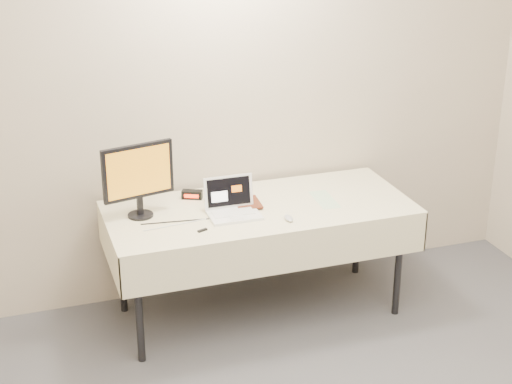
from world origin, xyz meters
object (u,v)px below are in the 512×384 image
object	(u,v)px
monitor	(138,175)
laptop	(232,205)
table	(259,216)
book	(235,191)

from	to	relation	value
monitor	laptop	bearing A→B (deg)	-27.05
table	book	world-z (taller)	book
table	laptop	bearing A→B (deg)	-166.52
book	laptop	bearing A→B (deg)	-112.80
laptop	book	xyz separation A→B (m)	(0.05, 0.10, 0.05)
laptop	table	bearing A→B (deg)	14.04
laptop	book	size ratio (longest dim) A/B	1.47
monitor	book	bearing A→B (deg)	-16.35
monitor	table	bearing A→B (deg)	-19.79
table	monitor	bearing A→B (deg)	172.82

